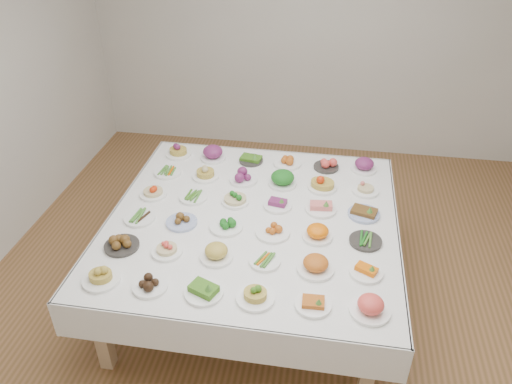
% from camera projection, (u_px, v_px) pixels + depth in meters
% --- Properties ---
extents(room_envelope, '(5.02, 5.02, 2.81)m').
position_uv_depth(room_envelope, '(289.00, 73.00, 3.19)').
color(room_envelope, '#8C5D3A').
rests_on(room_envelope, ground).
extents(display_table, '(2.14, 2.14, 0.75)m').
position_uv_depth(display_table, '(253.00, 225.00, 3.75)').
color(display_table, white).
rests_on(display_table, ground).
extents(dish_0, '(0.24, 0.24, 0.14)m').
position_uv_depth(dish_0, '(100.00, 273.00, 3.11)').
color(dish_0, white).
rests_on(dish_0, display_table).
extents(dish_1, '(0.22, 0.22, 0.09)m').
position_uv_depth(dish_1, '(150.00, 283.00, 3.08)').
color(dish_1, white).
rests_on(dish_1, display_table).
extents(dish_2, '(0.24, 0.24, 0.11)m').
position_uv_depth(dish_2, '(204.00, 288.00, 3.02)').
color(dish_2, white).
rests_on(dish_2, display_table).
extents(dish_3, '(0.23, 0.23, 0.12)m').
position_uv_depth(dish_3, '(255.00, 294.00, 2.98)').
color(dish_3, white).
rests_on(dish_3, display_table).
extents(dish_4, '(0.21, 0.21, 0.09)m').
position_uv_depth(dish_4, '(313.00, 302.00, 2.95)').
color(dish_4, white).
rests_on(dish_4, display_table).
extents(dish_5, '(0.24, 0.24, 0.12)m').
position_uv_depth(dish_5, '(371.00, 306.00, 2.89)').
color(dish_5, white).
rests_on(dish_5, display_table).
extents(dish_6, '(0.24, 0.24, 0.10)m').
position_uv_depth(dish_6, '(121.00, 242.00, 3.40)').
color(dish_6, '#2F2C29').
rests_on(dish_6, display_table).
extents(dish_7, '(0.21, 0.21, 0.10)m').
position_uv_depth(dish_7, '(167.00, 248.00, 3.35)').
color(dish_7, white).
rests_on(dish_7, display_table).
extents(dish_8, '(0.23, 0.23, 0.13)m').
position_uv_depth(dish_8, '(216.00, 251.00, 3.30)').
color(dish_8, white).
rests_on(dish_8, display_table).
extents(dish_9, '(0.20, 0.20, 0.05)m').
position_uv_depth(dish_9, '(265.00, 260.00, 3.28)').
color(dish_9, white).
rests_on(dish_9, display_table).
extents(dish_10, '(0.24, 0.24, 0.13)m').
position_uv_depth(dish_10, '(316.00, 263.00, 3.20)').
color(dish_10, white).
rests_on(dish_10, display_table).
extents(dish_11, '(0.21, 0.21, 0.09)m').
position_uv_depth(dish_11, '(366.00, 270.00, 3.18)').
color(dish_11, white).
rests_on(dish_11, display_table).
extents(dish_12, '(0.23, 0.23, 0.05)m').
position_uv_depth(dish_12, '(140.00, 217.00, 3.68)').
color(dish_12, white).
rests_on(dish_12, display_table).
extents(dish_13, '(0.23, 0.23, 0.09)m').
position_uv_depth(dish_13, '(181.00, 220.00, 3.63)').
color(dish_13, '#4C66B2').
rests_on(dish_13, display_table).
extents(dish_14, '(0.24, 0.24, 0.09)m').
position_uv_depth(dish_14, '(226.00, 224.00, 3.58)').
color(dish_14, white).
rests_on(dish_14, display_table).
extents(dish_15, '(0.24, 0.24, 0.09)m').
position_uv_depth(dish_15, '(273.00, 230.00, 3.53)').
color(dish_15, white).
rests_on(dish_15, display_table).
extents(dish_16, '(0.21, 0.21, 0.11)m').
position_uv_depth(dish_16, '(318.00, 232.00, 3.48)').
color(dish_16, white).
rests_on(dish_16, display_table).
extents(dish_17, '(0.22, 0.22, 0.05)m').
position_uv_depth(dish_17, '(366.00, 240.00, 3.46)').
color(dish_17, '#2F2C29').
rests_on(dish_17, display_table).
extents(dish_18, '(0.21, 0.21, 0.11)m').
position_uv_depth(dish_18, '(153.00, 190.00, 3.93)').
color(dish_18, white).
rests_on(dish_18, display_table).
extents(dish_19, '(0.22, 0.22, 0.05)m').
position_uv_depth(dish_19, '(193.00, 196.00, 3.92)').
color(dish_19, white).
rests_on(dish_19, display_table).
extents(dish_20, '(0.21, 0.21, 0.13)m').
position_uv_depth(dish_20, '(235.00, 196.00, 3.84)').
color(dish_20, white).
rests_on(dish_20, display_table).
extents(dish_21, '(0.22, 0.22, 0.09)m').
position_uv_depth(dish_21, '(278.00, 203.00, 3.81)').
color(dish_21, white).
rests_on(dish_21, display_table).
extents(dish_22, '(0.23, 0.23, 0.11)m').
position_uv_depth(dish_22, '(321.00, 205.00, 3.77)').
color(dish_22, white).
rests_on(dish_22, display_table).
extents(dish_23, '(0.24, 0.24, 0.11)m').
position_uv_depth(dish_23, '(364.00, 210.00, 3.71)').
color(dish_23, '#4C66B2').
rests_on(dish_23, display_table).
extents(dish_24, '(0.22, 0.22, 0.05)m').
position_uv_depth(dish_24, '(168.00, 172.00, 4.23)').
color(dish_24, white).
rests_on(dish_24, display_table).
extents(dish_25, '(0.22, 0.22, 0.13)m').
position_uv_depth(dish_25, '(205.00, 172.00, 4.16)').
color(dish_25, white).
rests_on(dish_25, display_table).
extents(dish_26, '(0.23, 0.23, 0.11)m').
position_uv_depth(dish_26, '(243.00, 176.00, 4.12)').
color(dish_26, white).
rests_on(dish_26, display_table).
extents(dish_27, '(0.23, 0.23, 0.15)m').
position_uv_depth(dish_27, '(283.00, 177.00, 4.06)').
color(dish_27, white).
rests_on(dish_27, display_table).
extents(dish_28, '(0.26, 0.25, 0.15)m').
position_uv_depth(dish_28, '(323.00, 181.00, 4.01)').
color(dish_28, white).
rests_on(dish_28, display_table).
extents(dish_29, '(0.21, 0.21, 0.10)m').
position_uv_depth(dish_29, '(366.00, 188.00, 3.98)').
color(dish_29, white).
rests_on(dish_29, display_table).
extents(dish_30, '(0.25, 0.24, 0.14)m').
position_uv_depth(dish_30, '(178.00, 148.00, 4.48)').
color(dish_30, white).
rests_on(dish_30, display_table).
extents(dish_31, '(0.22, 0.22, 0.13)m').
position_uv_depth(dish_31, '(213.00, 153.00, 4.42)').
color(dish_31, white).
rests_on(dish_31, display_table).
extents(dish_32, '(0.21, 0.21, 0.09)m').
position_uv_depth(dish_32, '(251.00, 158.00, 4.40)').
color(dish_32, '#2F2C29').
rests_on(dish_32, display_table).
extents(dish_33, '(0.24, 0.24, 0.10)m').
position_uv_depth(dish_33, '(287.00, 160.00, 4.35)').
color(dish_33, white).
rests_on(dish_33, display_table).
extents(dish_34, '(0.21, 0.21, 0.10)m').
position_uv_depth(dish_34, '(326.00, 164.00, 4.30)').
color(dish_34, '#2F2C29').
rests_on(dish_34, display_table).
extents(dish_35, '(0.22, 0.22, 0.12)m').
position_uv_depth(dish_35, '(364.00, 165.00, 4.26)').
color(dish_35, white).
rests_on(dish_35, display_table).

